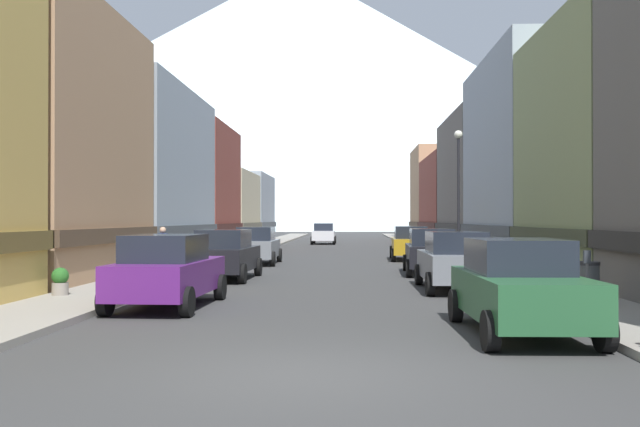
# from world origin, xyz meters

# --- Properties ---
(ground_plane) EXTENTS (400.00, 400.00, 0.00)m
(ground_plane) POSITION_xyz_m (0.00, 0.00, 0.00)
(ground_plane) COLOR #393939
(sidewalk_left) EXTENTS (2.50, 100.00, 0.15)m
(sidewalk_left) POSITION_xyz_m (-6.25, 35.00, 0.07)
(sidewalk_left) COLOR gray
(sidewalk_left) RESTS_ON ground
(sidewalk_right) EXTENTS (2.50, 100.00, 0.15)m
(sidewalk_right) POSITION_xyz_m (6.25, 35.00, 0.07)
(sidewalk_right) COLOR gray
(sidewalk_right) RESTS_ON ground
(storefront_left_2) EXTENTS (9.36, 12.54, 8.79)m
(storefront_left_2) POSITION_xyz_m (-12.03, 25.57, 4.24)
(storefront_left_2) COLOR #99A5B2
(storefront_left_2) RESTS_ON ground
(storefront_left_3) EXTENTS (10.19, 9.73, 8.40)m
(storefront_left_3) POSITION_xyz_m (-12.44, 36.95, 4.05)
(storefront_left_3) COLOR brown
(storefront_left_3) RESTS_ON ground
(storefront_left_4) EXTENTS (8.75, 10.86, 6.04)m
(storefront_left_4) POSITION_xyz_m (-11.72, 47.77, 2.91)
(storefront_left_4) COLOR beige
(storefront_left_4) RESTS_ON ground
(storefront_left_5) EXTENTS (6.59, 11.58, 6.58)m
(storefront_left_5) POSITION_xyz_m (-10.64, 59.53, 3.16)
(storefront_left_5) COLOR #99A5B2
(storefront_left_5) RESTS_ON ground
(storefront_right_2) EXTENTS (9.96, 12.84, 10.40)m
(storefront_right_2) POSITION_xyz_m (12.33, 26.34, 5.03)
(storefront_right_2) COLOR #99A5B2
(storefront_right_2) RESTS_ON ground
(storefront_right_3) EXTENTS (9.62, 12.49, 9.30)m
(storefront_right_3) POSITION_xyz_m (12.16, 39.16, 4.49)
(storefront_right_3) COLOR #66605B
(storefront_right_3) RESTS_ON ground
(storefront_right_4) EXTENTS (7.63, 13.73, 7.72)m
(storefront_right_4) POSITION_xyz_m (11.17, 52.67, 3.72)
(storefront_right_4) COLOR brown
(storefront_right_4) RESTS_ON ground
(storefront_right_5) EXTENTS (7.53, 10.00, 9.66)m
(storefront_right_5) POSITION_xyz_m (11.11, 64.79, 4.67)
(storefront_right_5) COLOR tan
(storefront_right_5) RESTS_ON ground
(car_left_0) EXTENTS (2.20, 4.46, 1.78)m
(car_left_0) POSITION_xyz_m (-3.80, 7.07, 0.90)
(car_left_0) COLOR #591E72
(car_left_0) RESTS_ON ground
(car_left_1) EXTENTS (2.17, 4.45, 1.78)m
(car_left_1) POSITION_xyz_m (-3.80, 14.84, 0.90)
(car_left_1) COLOR black
(car_left_1) RESTS_ON ground
(car_left_2) EXTENTS (2.09, 4.41, 1.78)m
(car_left_2) POSITION_xyz_m (-3.80, 23.26, 0.90)
(car_left_2) COLOR slate
(car_left_2) RESTS_ON ground
(car_right_0) EXTENTS (2.13, 4.43, 1.78)m
(car_right_0) POSITION_xyz_m (3.80, 3.47, 0.90)
(car_right_0) COLOR #265933
(car_right_0) RESTS_ON ground
(car_right_1) EXTENTS (2.07, 4.40, 1.78)m
(car_right_1) POSITION_xyz_m (3.80, 11.45, 0.90)
(car_right_1) COLOR slate
(car_right_1) RESTS_ON ground
(car_right_2) EXTENTS (2.24, 4.48, 1.78)m
(car_right_2) POSITION_xyz_m (3.80, 17.56, 0.90)
(car_right_2) COLOR black
(car_right_2) RESTS_ON ground
(car_right_3) EXTENTS (2.20, 4.46, 1.78)m
(car_right_3) POSITION_xyz_m (3.80, 26.87, 0.90)
(car_right_3) COLOR #B28419
(car_right_3) RESTS_ON ground
(car_driving_0) EXTENTS (2.06, 4.40, 1.78)m
(car_driving_0) POSITION_xyz_m (-1.60, 49.79, 0.90)
(car_driving_0) COLOR silver
(car_driving_0) RESTS_ON ground
(parking_meter_near) EXTENTS (0.14, 0.10, 1.33)m
(parking_meter_near) POSITION_xyz_m (5.75, 5.58, 1.01)
(parking_meter_near) COLOR #595960
(parking_meter_near) RESTS_ON sidewalk_right
(trash_bin_right) EXTENTS (0.59, 0.59, 0.98)m
(trash_bin_right) POSITION_xyz_m (6.35, 7.34, 0.64)
(trash_bin_right) COLOR #4C5156
(trash_bin_right) RESTS_ON sidewalk_right
(potted_plant_0) EXTENTS (0.58, 0.58, 0.82)m
(potted_plant_0) POSITION_xyz_m (7.00, 19.56, 0.57)
(potted_plant_0) COLOR gray
(potted_plant_0) RESTS_ON sidewalk_right
(potted_plant_1) EXTENTS (0.56, 0.56, 0.83)m
(potted_plant_1) POSITION_xyz_m (7.00, 16.42, 0.58)
(potted_plant_1) COLOR brown
(potted_plant_1) RESTS_ON sidewalk_right
(potted_plant_2) EXTENTS (0.44, 0.44, 0.73)m
(potted_plant_2) POSITION_xyz_m (-7.00, 8.35, 0.52)
(potted_plant_2) COLOR gray
(potted_plant_2) RESTS_ON sidewalk_left
(pedestrian_0) EXTENTS (0.36, 0.36, 1.72)m
(pedestrian_0) POSITION_xyz_m (-6.25, 15.64, 0.95)
(pedestrian_0) COLOR navy
(pedestrian_0) RESTS_ON sidewalk_left
(streetlamp_right) EXTENTS (0.36, 0.36, 5.86)m
(streetlamp_right) POSITION_xyz_m (5.35, 20.71, 3.99)
(streetlamp_right) COLOR black
(streetlamp_right) RESTS_ON sidewalk_right
(mountain_backdrop) EXTENTS (310.27, 310.27, 101.40)m
(mountain_backdrop) POSITION_xyz_m (-20.78, 260.00, 50.70)
(mountain_backdrop) COLOR silver
(mountain_backdrop) RESTS_ON ground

